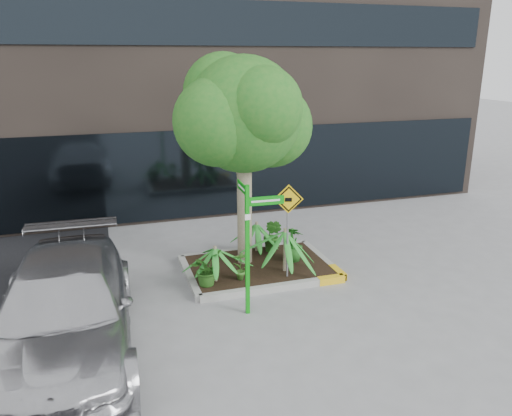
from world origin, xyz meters
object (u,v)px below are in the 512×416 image
object	(u,v)px
tree	(244,115)
parked_car	(65,310)
street_sign_post	(249,235)
cattle_sign	(288,215)

from	to	relation	value
tree	parked_car	world-z (taller)	tree
street_sign_post	cattle_sign	world-z (taller)	street_sign_post
parked_car	street_sign_post	xyz separation A→B (m)	(3.25, 0.39, 0.80)
tree	cattle_sign	size ratio (longest dim) A/B	2.38
cattle_sign	parked_car	bearing A→B (deg)	-145.07
street_sign_post	tree	bearing A→B (deg)	78.36
tree	parked_car	distance (m)	5.27
cattle_sign	street_sign_post	bearing A→B (deg)	-121.26
street_sign_post	cattle_sign	distance (m)	1.59
street_sign_post	cattle_sign	xyz separation A→B (m)	(1.18, 1.06, -0.04)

